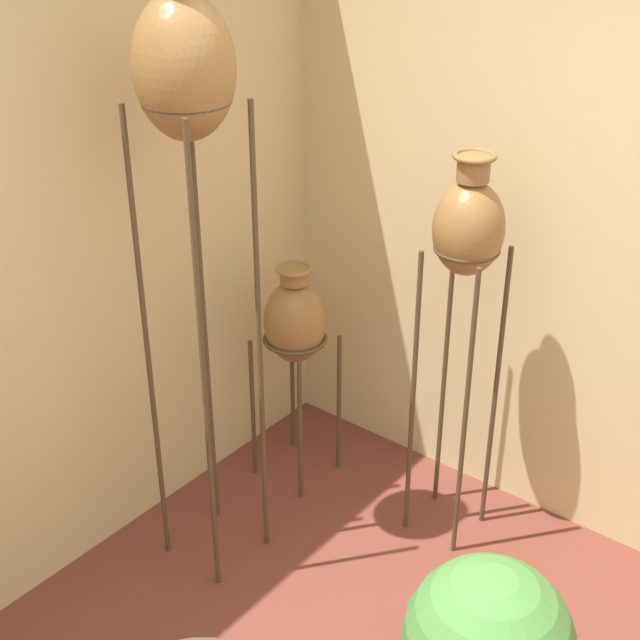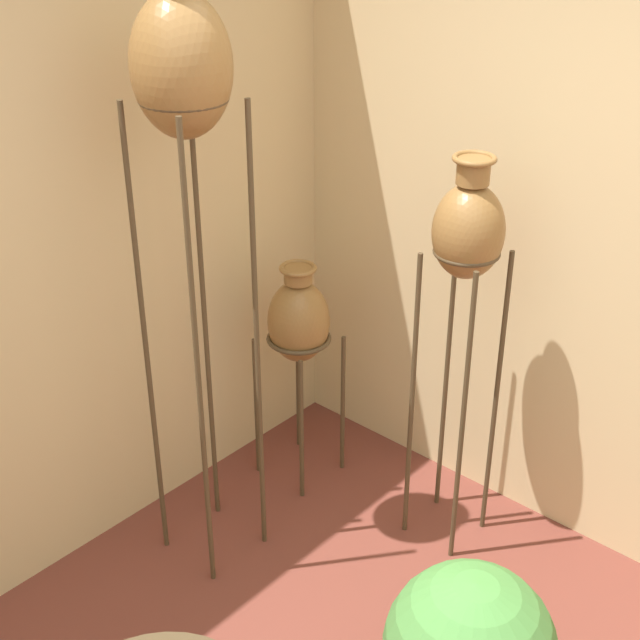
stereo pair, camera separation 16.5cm
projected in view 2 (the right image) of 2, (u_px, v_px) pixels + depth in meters
vase_stand_tall at (182, 81)px, 2.81m from camera, size 0.33×0.33×2.27m
vase_stand_medium at (467, 242)px, 3.17m from camera, size 0.26×0.26×1.63m
vase_stand_short at (299, 323)px, 3.79m from camera, size 0.29×0.29×1.04m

